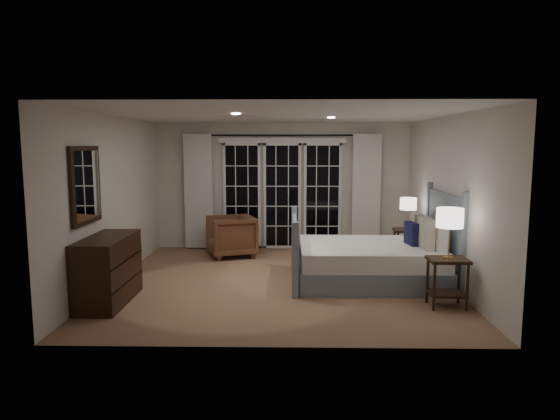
{
  "coord_description": "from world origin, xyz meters",
  "views": [
    {
      "loc": [
        0.14,
        -7.39,
        2.07
      ],
      "look_at": [
        -0.0,
        0.35,
        1.05
      ],
      "focal_mm": 32.0,
      "sensor_mm": 36.0,
      "label": 1
    }
  ],
  "objects_px": {
    "lamp_left": "(450,218)",
    "dresser": "(108,270)",
    "nightstand_right": "(407,240)",
    "nightstand_left": "(447,275)",
    "lamp_right": "(408,204)",
    "bed": "(373,260)",
    "armchair": "(231,236)"
  },
  "relations": [
    {
      "from": "bed",
      "to": "dresser",
      "type": "distance_m",
      "value": 3.8
    },
    {
      "from": "bed",
      "to": "armchair",
      "type": "height_order",
      "value": "bed"
    },
    {
      "from": "bed",
      "to": "lamp_right",
      "type": "xyz_separation_m",
      "value": [
        0.81,
        1.27,
        0.7
      ]
    },
    {
      "from": "armchair",
      "to": "nightstand_left",
      "type": "bearing_deg",
      "value": 27.46
    },
    {
      "from": "bed",
      "to": "nightstand_left",
      "type": "bearing_deg",
      "value": -57.74
    },
    {
      "from": "lamp_right",
      "to": "bed",
      "type": "bearing_deg",
      "value": -122.38
    },
    {
      "from": "nightstand_left",
      "to": "dresser",
      "type": "height_order",
      "value": "dresser"
    },
    {
      "from": "lamp_right",
      "to": "nightstand_right",
      "type": "bearing_deg",
      "value": 0.0
    },
    {
      "from": "bed",
      "to": "lamp_right",
      "type": "bearing_deg",
      "value": 57.62
    },
    {
      "from": "nightstand_right",
      "to": "bed",
      "type": "bearing_deg",
      "value": -122.38
    },
    {
      "from": "armchair",
      "to": "dresser",
      "type": "bearing_deg",
      "value": -44.48
    },
    {
      "from": "nightstand_left",
      "to": "lamp_left",
      "type": "height_order",
      "value": "lamp_left"
    },
    {
      "from": "nightstand_left",
      "to": "bed",
      "type": "bearing_deg",
      "value": 122.26
    },
    {
      "from": "lamp_left",
      "to": "lamp_right",
      "type": "xyz_separation_m",
      "value": [
        0.06,
        2.46,
        -0.11
      ]
    },
    {
      "from": "lamp_left",
      "to": "dresser",
      "type": "xyz_separation_m",
      "value": [
        -4.39,
        0.09,
        -0.71
      ]
    },
    {
      "from": "lamp_left",
      "to": "dresser",
      "type": "relative_size",
      "value": 0.52
    },
    {
      "from": "armchair",
      "to": "lamp_left",
      "type": "bearing_deg",
      "value": 27.46
    },
    {
      "from": "nightstand_right",
      "to": "nightstand_left",
      "type": "bearing_deg",
      "value": -91.47
    },
    {
      "from": "nightstand_left",
      "to": "nightstand_right",
      "type": "bearing_deg",
      "value": 88.53
    },
    {
      "from": "bed",
      "to": "nightstand_left",
      "type": "xyz_separation_m",
      "value": [
        0.75,
        -1.18,
        0.08
      ]
    },
    {
      "from": "lamp_left",
      "to": "nightstand_right",
      "type": "bearing_deg",
      "value": 88.53
    },
    {
      "from": "lamp_right",
      "to": "dresser",
      "type": "height_order",
      "value": "lamp_right"
    },
    {
      "from": "nightstand_right",
      "to": "lamp_left",
      "type": "bearing_deg",
      "value": -91.47
    },
    {
      "from": "nightstand_left",
      "to": "lamp_right",
      "type": "distance_m",
      "value": 2.53
    },
    {
      "from": "bed",
      "to": "nightstand_right",
      "type": "distance_m",
      "value": 1.51
    },
    {
      "from": "bed",
      "to": "armchair",
      "type": "bearing_deg",
      "value": 144.16
    },
    {
      "from": "nightstand_right",
      "to": "lamp_left",
      "type": "distance_m",
      "value": 2.57
    },
    {
      "from": "bed",
      "to": "nightstand_right",
      "type": "relative_size",
      "value": 3.88
    },
    {
      "from": "nightstand_right",
      "to": "lamp_left",
      "type": "height_order",
      "value": "lamp_left"
    },
    {
      "from": "dresser",
      "to": "bed",
      "type": "bearing_deg",
      "value": 16.64
    },
    {
      "from": "lamp_left",
      "to": "dresser",
      "type": "height_order",
      "value": "lamp_left"
    },
    {
      "from": "lamp_right",
      "to": "lamp_left",
      "type": "bearing_deg",
      "value": -91.47
    }
  ]
}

